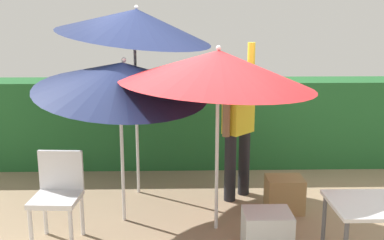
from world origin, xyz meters
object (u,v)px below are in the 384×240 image
at_px(umbrella_rainbow, 218,68).
at_px(umbrella_yellow, 135,23).
at_px(person_vendor, 238,123).
at_px(umbrella_orange, 122,77).
at_px(folding_table, 380,213).
at_px(cooler_box, 267,233).
at_px(crate_cardboard, 284,194).
at_px(chair_plastic, 58,192).

distance_m(umbrella_rainbow, umbrella_yellow, 1.44).
distance_m(umbrella_rainbow, person_vendor, 1.17).
relative_size(umbrella_orange, person_vendor, 1.03).
height_order(umbrella_orange, folding_table, umbrella_orange).
height_order(person_vendor, cooler_box, person_vendor).
relative_size(person_vendor, crate_cardboard, 4.56).
xyz_separation_m(umbrella_yellow, crate_cardboard, (1.70, -0.63, -1.90)).
xyz_separation_m(umbrella_orange, folding_table, (2.20, -1.29, -0.94)).
relative_size(umbrella_orange, chair_plastic, 2.17).
bearing_deg(cooler_box, umbrella_orange, 151.53).
distance_m(umbrella_rainbow, folding_table, 1.94).
bearing_deg(chair_plastic, umbrella_orange, 36.85).
height_order(umbrella_rainbow, crate_cardboard, umbrella_rainbow).
height_order(umbrella_rainbow, umbrella_orange, umbrella_orange).
distance_m(person_vendor, folding_table, 2.13).
xyz_separation_m(umbrella_rainbow, chair_plastic, (-1.57, -0.23, -1.18)).
bearing_deg(umbrella_rainbow, folding_table, -40.81).
relative_size(umbrella_yellow, person_vendor, 1.31).
xyz_separation_m(umbrella_yellow, chair_plastic, (-0.68, -1.27, -1.59)).
bearing_deg(umbrella_rainbow, person_vendor, 69.34).
bearing_deg(umbrella_orange, umbrella_yellow, 84.83).
relative_size(umbrella_rainbow, person_vendor, 1.04).
xyz_separation_m(chair_plastic, cooler_box, (2.00, -0.31, -0.30)).
distance_m(umbrella_yellow, person_vendor, 1.70).
bearing_deg(crate_cardboard, umbrella_orange, -173.82).
height_order(chair_plastic, cooler_box, chair_plastic).
distance_m(umbrella_yellow, chair_plastic, 2.15).
bearing_deg(umbrella_orange, umbrella_rainbow, -13.04).
xyz_separation_m(cooler_box, crate_cardboard, (0.38, 0.95, -0.01)).
height_order(crate_cardboard, folding_table, folding_table).
distance_m(umbrella_orange, folding_table, 2.72).
bearing_deg(cooler_box, umbrella_yellow, 130.02).
xyz_separation_m(umbrella_rainbow, umbrella_orange, (-0.97, 0.22, -0.12)).
bearing_deg(crate_cardboard, folding_table, -74.06).
height_order(umbrella_rainbow, cooler_box, umbrella_rainbow).
bearing_deg(cooler_box, umbrella_rainbow, 128.92).
bearing_deg(umbrella_orange, folding_table, -30.34).
xyz_separation_m(umbrella_rainbow, person_vendor, (0.32, 0.84, -0.76)).
bearing_deg(folding_table, person_vendor, 115.68).
height_order(umbrella_orange, crate_cardboard, umbrella_orange).
height_order(umbrella_orange, person_vendor, umbrella_orange).
bearing_deg(person_vendor, folding_table, -64.32).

